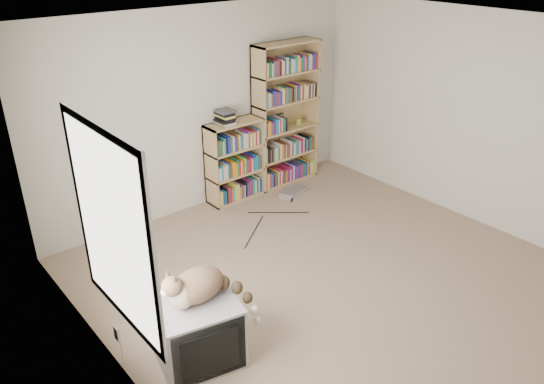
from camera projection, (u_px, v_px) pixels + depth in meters
floor at (347, 286)px, 5.37m from camera, size 4.50×5.00×0.01m
wall_back at (204, 110)px, 6.55m from camera, size 4.50×0.02×2.50m
wall_left at (127, 261)px, 3.53m from camera, size 0.02×5.00×2.50m
wall_right at (487, 123)px, 6.11m from camera, size 0.02×5.00×2.50m
ceiling at (366, 32)px, 4.27m from camera, size 4.50×5.00×0.02m
window at (113, 230)px, 3.60m from camera, size 0.02×1.22×1.52m
crt_tv at (197, 330)px, 4.35m from camera, size 0.77×0.72×0.57m
cat at (206, 289)px, 4.22m from camera, size 0.73×0.52×0.58m
bookcase_tall at (285, 119)px, 7.28m from camera, size 0.98×0.30×1.96m
bookcase_short at (234, 164)px, 6.97m from camera, size 0.78×0.30×1.07m
book_stack at (225, 117)px, 6.61m from camera, size 0.21×0.27×0.18m
green_mug at (298, 121)px, 7.44m from camera, size 0.08×0.08×0.09m
framed_print at (279, 120)px, 7.34m from camera, size 0.14×0.05×0.18m
dvd_player at (293, 193)px, 7.22m from camera, size 0.41×0.36×0.08m
wall_outlet at (116, 334)px, 4.26m from camera, size 0.01×0.08×0.13m
floor_cables at (265, 216)px, 6.68m from camera, size 1.20×0.70×0.01m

